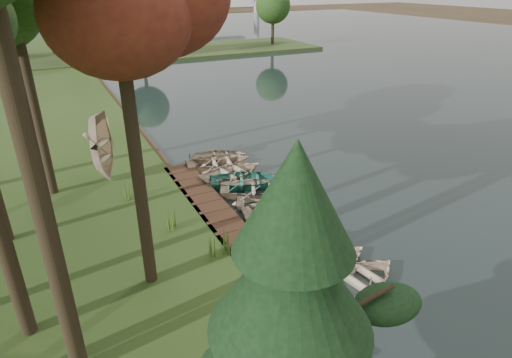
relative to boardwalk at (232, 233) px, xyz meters
name	(u,v)px	position (x,y,z in m)	size (l,w,h in m)	color
ground	(264,227)	(1.60, 0.00, -0.15)	(300.00, 300.00, 0.00)	#3D2F1D
water	(419,79)	(31.60, 20.00, -0.12)	(130.00, 200.00, 0.05)	black
boardwalk	(232,233)	(0.00, 0.00, 0.00)	(1.60, 16.00, 0.30)	#3B2416
peninsula	(155,53)	(9.60, 50.00, 0.08)	(50.00, 14.00, 0.45)	#32441E
far_trees	(127,9)	(6.27, 50.00, 6.28)	(45.60, 5.60, 8.80)	black
rowboat_0	(361,277)	(2.85, -5.20, 0.25)	(2.44, 3.42, 0.71)	#C6AD90
rowboat_1	(334,259)	(2.70, -3.79, 0.22)	(2.19, 3.06, 0.63)	#C6AD90
rowboat_2	(318,241)	(2.85, -2.45, 0.22)	(2.18, 3.05, 0.63)	#C6AD90
rowboat_3	(296,230)	(2.46, -1.33, 0.24)	(2.32, 3.25, 0.67)	#C6AD90
rowboat_4	(280,209)	(2.70, 0.51, 0.27)	(2.55, 3.56, 0.74)	#C6AD90
rowboat_5	(269,201)	(2.68, 1.52, 0.24)	(2.31, 3.24, 0.67)	#C6AD90
rowboat_6	(258,187)	(2.81, 2.97, 0.31)	(2.83, 3.97, 0.82)	#C6AD90
rowboat_7	(246,179)	(2.70, 4.17, 0.31)	(2.80, 3.92, 0.81)	#2C7C68
rowboat_8	(232,171)	(2.41, 5.47, 0.30)	(2.72, 3.82, 0.79)	#C6AD90
rowboat_9	(219,161)	(2.33, 7.24, 0.30)	(2.73, 3.83, 0.79)	#C6AD90
rowboat_10	(218,155)	(2.67, 8.13, 0.26)	(2.49, 3.49, 0.72)	#C6AD90
stored_rowboat	(108,175)	(-3.95, 7.48, 0.54)	(2.72, 3.80, 0.79)	#C6AD90
tree_2	(117,10)	(-3.96, -1.74, 9.32)	(4.35, 4.35, 11.13)	black
tree_6	(11,1)	(-6.68, 7.45, 9.24)	(4.56, 4.56, 11.12)	black
pine_tree	(291,306)	(-3.09, -9.85, 5.00)	(3.80, 3.80, 7.91)	black
reeds_0	(215,247)	(-1.34, -1.49, 0.60)	(0.60, 0.60, 0.90)	#3F661E
reeds_1	(222,242)	(-1.00, -1.40, 0.67)	(0.60, 0.60, 1.04)	#3F661E
reeds_2	(173,217)	(-2.21, 1.30, 0.72)	(0.60, 0.60, 1.14)	#3F661E
reeds_3	(129,189)	(-3.34, 4.98, 0.68)	(0.60, 0.60, 1.06)	#3F661E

